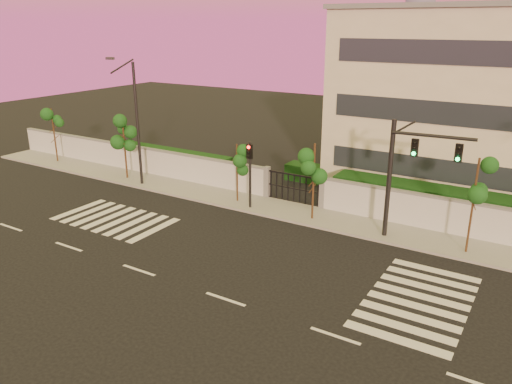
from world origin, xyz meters
TOP-DOWN VIEW (x-y plane):
  - ground at (0.00, 0.00)m, footprint 120.00×120.00m
  - sidewalk at (0.00, 10.50)m, footprint 60.00×3.00m
  - perimeter_wall at (0.10, 12.00)m, footprint 60.00×0.36m
  - hedge_row at (1.17, 14.74)m, footprint 41.00×4.25m
  - road_markings at (-1.58, 3.76)m, footprint 57.00×7.62m
  - street_tree_a at (-24.43, 10.56)m, footprint 1.47×1.17m
  - street_tree_b at (-16.01, 10.21)m, footprint 1.64×1.31m
  - street_tree_c at (-6.18, 10.26)m, footprint 1.33×1.06m
  - street_tree_d at (-0.71, 10.02)m, footprint 1.45×1.15m
  - street_tree_e at (7.89, 9.97)m, footprint 1.35×1.08m
  - traffic_signal_main at (4.51, 9.83)m, footprint 4.11×0.51m
  - traffic_signal_secondary at (-4.86, 9.66)m, footprint 0.34×0.33m
  - streetlight_west at (-14.11, 9.54)m, footprint 0.54×2.18m

SIDE VIEW (x-z plane):
  - ground at x=0.00m, z-range 0.00..0.00m
  - road_markings at x=-1.58m, z-range 0.00..0.02m
  - sidewalk at x=0.00m, z-range 0.00..0.15m
  - hedge_row at x=1.17m, z-range -0.08..1.72m
  - perimeter_wall at x=0.10m, z-range -0.03..2.17m
  - traffic_signal_secondary at x=-4.86m, z-range 0.58..4.91m
  - street_tree_c at x=-6.18m, z-range 0.93..4.84m
  - street_tree_a at x=-24.43m, z-range 1.07..5.62m
  - street_tree_d at x=-0.71m, z-range 1.10..5.77m
  - street_tree_b at x=-16.01m, z-range 1.12..5.84m
  - street_tree_e at x=7.89m, z-range 1.18..6.22m
  - traffic_signal_main at x=4.51m, z-range 0.86..7.36m
  - streetlight_west at x=-14.11m, z-range 0.37..9.43m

